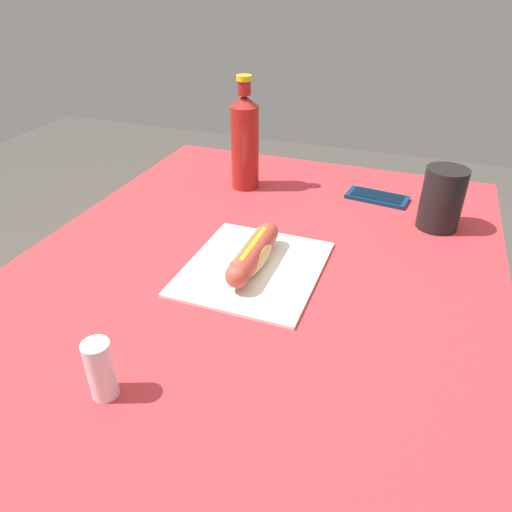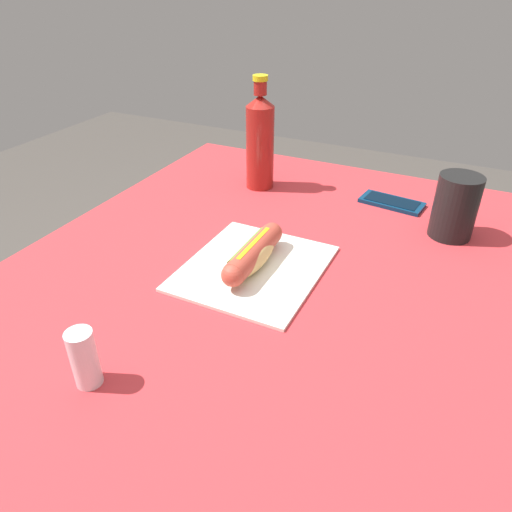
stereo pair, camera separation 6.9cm
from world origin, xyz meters
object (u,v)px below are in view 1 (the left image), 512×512
object	(u,v)px
soda_bottle	(245,141)
drinking_cup	(442,199)
hot_dog	(256,254)
salt_shaker	(101,370)
cell_phone	(377,197)

from	to	relation	value
soda_bottle	drinking_cup	xyz separation A→B (m)	(-0.06, -0.46, -0.05)
hot_dog	soda_bottle	size ratio (longest dim) A/B	0.75
hot_dog	salt_shaker	distance (m)	0.35
salt_shaker	hot_dog	bearing A→B (deg)	-13.56
salt_shaker	soda_bottle	bearing A→B (deg)	6.02
cell_phone	soda_bottle	distance (m)	0.34
hot_dog	soda_bottle	distance (m)	0.39
salt_shaker	cell_phone	bearing A→B (deg)	-18.88
hot_dog	drinking_cup	distance (m)	0.42
cell_phone	drinking_cup	bearing A→B (deg)	-125.17
cell_phone	drinking_cup	size ratio (longest dim) A/B	1.15
cell_phone	salt_shaker	size ratio (longest dim) A/B	1.74
soda_bottle	salt_shaker	xyz separation A→B (m)	(-0.69, -0.07, -0.07)
drinking_cup	cell_phone	bearing A→B (deg)	54.83
drinking_cup	salt_shaker	bearing A→B (deg)	148.53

